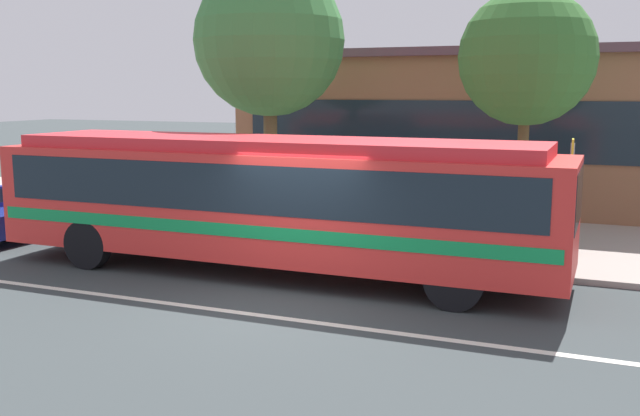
% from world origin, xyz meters
% --- Properties ---
extents(ground_plane, '(120.00, 120.00, 0.00)m').
position_xyz_m(ground_plane, '(0.00, 0.00, 0.00)').
color(ground_plane, '#353C3D').
extents(sidewalk_slab, '(60.00, 8.00, 0.12)m').
position_xyz_m(sidewalk_slab, '(0.00, 7.12, 0.06)').
color(sidewalk_slab, '#A1938B').
rests_on(sidewalk_slab, ground_plane).
extents(lane_stripe_center, '(56.00, 0.16, 0.01)m').
position_xyz_m(lane_stripe_center, '(0.00, -0.80, 0.00)').
color(lane_stripe_center, silver).
rests_on(lane_stripe_center, ground_plane).
extents(transit_bus, '(11.38, 2.52, 2.69)m').
position_xyz_m(transit_bus, '(-1.09, 1.77, 1.57)').
color(transit_bus, red).
rests_on(transit_bus, ground_plane).
extents(pedestrian_waiting_near_sign, '(0.44, 0.44, 1.79)m').
position_xyz_m(pedestrian_waiting_near_sign, '(4.15, 5.27, 1.17)').
color(pedestrian_waiting_near_sign, '#29312F').
rests_on(pedestrian_waiting_near_sign, sidewalk_slab).
extents(pedestrian_walking_along_curb, '(0.36, 0.36, 1.70)m').
position_xyz_m(pedestrian_walking_along_curb, '(-3.04, 4.65, 1.12)').
color(pedestrian_walking_along_curb, navy).
rests_on(pedestrian_walking_along_curb, sidewalk_slab).
extents(bus_stop_sign, '(0.08, 0.44, 2.56)m').
position_xyz_m(bus_stop_sign, '(4.33, 3.87, 1.76)').
color(bus_stop_sign, gray).
rests_on(bus_stop_sign, sidewalk_slab).
extents(street_tree_near_stop, '(3.83, 3.83, 6.64)m').
position_xyz_m(street_tree_near_stop, '(-3.16, 5.95, 4.82)').
color(street_tree_near_stop, brown).
rests_on(street_tree_near_stop, sidewalk_slab).
extents(street_tree_mid_block, '(3.05, 3.05, 5.73)m').
position_xyz_m(street_tree_mid_block, '(3.14, 6.15, 4.31)').
color(street_tree_mid_block, brown).
rests_on(street_tree_mid_block, sidewalk_slab).
extents(station_building, '(15.93, 8.99, 4.79)m').
position_xyz_m(station_building, '(1.80, 13.48, 2.40)').
color(station_building, brown).
rests_on(station_building, ground_plane).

